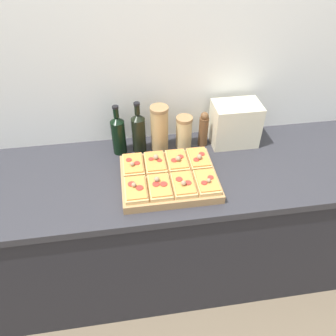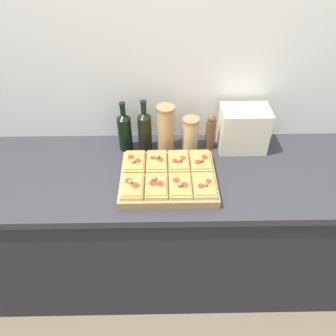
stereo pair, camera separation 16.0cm
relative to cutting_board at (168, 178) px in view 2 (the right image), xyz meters
The scene contains 18 objects.
ground_plane 0.94m from the cutting_board, 86.13° to the right, with size 12.00×12.00×0.00m, color brown.
wall_back 0.55m from the cutting_board, 87.82° to the left, with size 6.00×0.06×2.50m.
kitchen_counter 0.47m from the cutting_board, 78.00° to the left, with size 2.63×0.67×0.89m.
cutting_board is the anchor object (origin of this frame).
pizza_slice_back_left 0.19m from the cutting_board, 152.09° to the left, with size 0.10×0.17×0.05m.
pizza_slice_back_midleft 0.11m from the cutting_board, 121.85° to the left, with size 0.10×0.17×0.05m.
pizza_slice_back_midright 0.11m from the cutting_board, 57.70° to the left, with size 0.10×0.17×0.05m.
pizza_slice_back_right 0.19m from the cutting_board, 27.83° to the left, with size 0.10×0.17×0.05m.
pizza_slice_front_left 0.19m from the cutting_board, 152.03° to the right, with size 0.10×0.17×0.05m.
pizza_slice_front_midleft 0.11m from the cutting_board, 122.44° to the right, with size 0.10×0.17×0.05m.
pizza_slice_front_midright 0.11m from the cutting_board, 58.18° to the right, with size 0.10×0.17×0.05m.
pizza_slice_front_right 0.19m from the cutting_board, 28.15° to the right, with size 0.10×0.17×0.05m.
olive_oil_bottle 0.37m from the cutting_board, 129.07° to the left, with size 0.07×0.07×0.28m.
wine_bottle 0.32m from the cutting_board, 113.26° to the left, with size 0.07×0.07×0.29m.
grain_jar_tall 0.30m from the cutting_board, 91.67° to the left, with size 0.10×0.10×0.26m.
grain_jar_short 0.32m from the cutting_board, 65.88° to the left, with size 0.09×0.09×0.19m.
pepper_mill 0.37m from the cutting_board, 50.15° to the left, with size 0.05×0.05×0.21m.
toaster_oven 0.51m from the cutting_board, 34.31° to the left, with size 0.28×0.17×0.24m.
Camera 2 is at (-0.04, -0.95, 1.99)m, focal length 35.00 mm.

